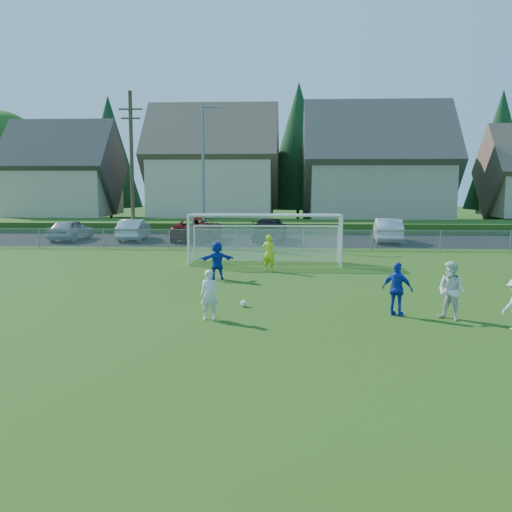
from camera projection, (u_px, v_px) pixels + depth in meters
The scene contains 20 objects.
ground at pixel (236, 360), 13.77m from camera, with size 160.00×160.00×0.00m, color #193D0C.
asphalt_lot at pixel (272, 240), 41.00m from camera, with size 60.00×60.00×0.00m, color black.
grass_embankment at pixel (275, 226), 48.38m from camera, with size 70.00×6.00×0.80m, color #1E420F.
soccer_ball at pixel (244, 304), 19.53m from camera, with size 0.22×0.22×0.22m, color white.
player_white_a at pixel (210, 295), 17.69m from camera, with size 0.54×0.36×1.49m, color silver.
player_white_b at pixel (451, 291), 17.61m from camera, with size 0.85×0.66×1.75m, color silver.
player_blue_a at pixel (397, 289), 18.18m from camera, with size 0.96×0.40×1.64m, color #1231AC.
player_blue_b at pixel (217, 260), 24.87m from camera, with size 1.47×0.47×1.59m, color #1231AC.
goalkeeper at pixel (269, 253), 27.02m from camera, with size 0.61×0.40×1.67m, color #CEEB1B.
car_a at pixel (71, 230), 40.71m from camera, with size 1.73×4.30×1.46m, color #999CA0.
car_b at pixel (134, 230), 40.92m from camera, with size 1.52×4.36×1.44m, color beige.
car_c at pixel (197, 229), 40.93m from camera, with size 2.63×5.71×1.59m, color #5C0B0A.
car_d at pixel (270, 229), 40.73m from camera, with size 2.14×5.26×1.53m, color black.
car_f at pixel (388, 230), 39.51m from camera, with size 1.67×4.79×1.58m, color silver.
soccer_goal at pixel (265, 231), 29.46m from camera, with size 7.42×1.90×2.50m.
chainlink_fence at pixel (269, 239), 35.48m from camera, with size 52.06×0.06×1.20m.
streetlight at pixel (204, 169), 39.15m from camera, with size 1.38×0.18×9.00m.
utility_pole at pixel (132, 164), 40.39m from camera, with size 1.60×0.26×10.00m.
houses_row at pixel (299, 144), 54.78m from camera, with size 53.90×11.45×13.27m.
tree_row at pixel (289, 152), 61.10m from camera, with size 65.98×12.36×13.80m.
Camera 1 is at (1.22, -13.31, 4.13)m, focal length 42.00 mm.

